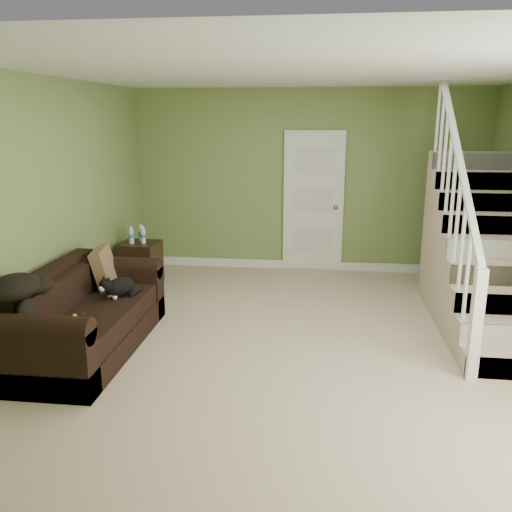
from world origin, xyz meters
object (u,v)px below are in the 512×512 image
(sofa, at_px, (84,319))
(cat, at_px, (119,287))
(side_table, at_px, (140,263))
(banana, at_px, (74,318))

(sofa, height_order, cat, sofa)
(sofa, relative_size, side_table, 2.52)
(side_table, distance_m, cat, 1.80)
(banana, bearing_deg, sofa, 77.12)
(sofa, distance_m, side_table, 2.08)
(sofa, height_order, banana, sofa)
(sofa, distance_m, banana, 0.41)
(side_table, bearing_deg, cat, -77.58)
(cat, bearing_deg, sofa, -101.04)
(cat, relative_size, banana, 2.88)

